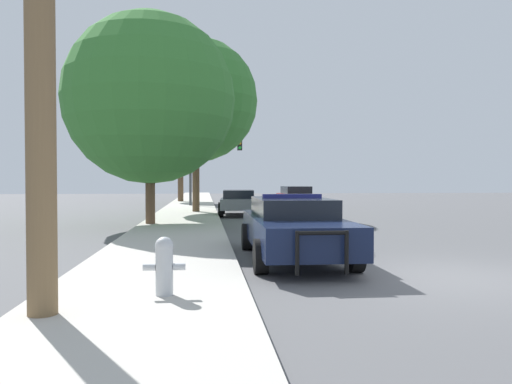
# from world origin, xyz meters

# --- Properties ---
(ground_plane) EXTENTS (110.00, 110.00, 0.00)m
(ground_plane) POSITION_xyz_m (0.00, 0.00, 0.00)
(ground_plane) COLOR #565659
(sidewalk_left) EXTENTS (3.00, 110.00, 0.13)m
(sidewalk_left) POSITION_xyz_m (-5.10, 0.00, 0.07)
(sidewalk_left) COLOR #BCB7AD
(sidewalk_left) RESTS_ON ground_plane
(police_car) EXTENTS (2.05, 5.30, 1.41)m
(police_car) POSITION_xyz_m (-2.32, 2.31, 0.72)
(police_car) COLOR #141E3D
(police_car) RESTS_ON ground_plane
(fire_hydrant) EXTENTS (0.58, 0.25, 0.81)m
(fire_hydrant) POSITION_xyz_m (-4.80, -1.41, 0.56)
(fire_hydrant) COLOR #B7BCC1
(fire_hydrant) RESTS_ON sidewalk_left
(traffic_light) EXTENTS (3.32, 0.35, 4.51)m
(traffic_light) POSITION_xyz_m (-3.72, 23.07, 3.33)
(traffic_light) COLOR #424247
(traffic_light) RESTS_ON sidewalk_left
(car_background_oncoming) EXTENTS (2.24, 4.12, 1.31)m
(car_background_oncoming) POSITION_xyz_m (1.64, 23.10, 0.70)
(car_background_oncoming) COLOR maroon
(car_background_oncoming) RESTS_ON ground_plane
(car_background_midblock) EXTENTS (2.08, 4.33, 1.23)m
(car_background_midblock) POSITION_xyz_m (-2.59, 15.78, 0.68)
(car_background_midblock) COLOR slate
(car_background_midblock) RESTS_ON ground_plane
(tree_sidewalk_far) EXTENTS (4.19, 4.19, 6.60)m
(tree_sidewalk_far) POSITION_xyz_m (-5.99, 29.27, 4.61)
(tree_sidewalk_far) COLOR brown
(tree_sidewalk_far) RESTS_ON sidewalk_left
(tree_sidewalk_near) EXTENTS (6.18, 6.18, 7.63)m
(tree_sidewalk_near) POSITION_xyz_m (-6.20, 10.09, 4.66)
(tree_sidewalk_near) COLOR brown
(tree_sidewalk_near) RESTS_ON sidewalk_left
(tree_sidewalk_mid) EXTENTS (6.23, 6.23, 8.72)m
(tree_sidewalk_mid) POSITION_xyz_m (-4.66, 16.95, 5.73)
(tree_sidewalk_mid) COLOR brown
(tree_sidewalk_mid) RESTS_ON sidewalk_left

